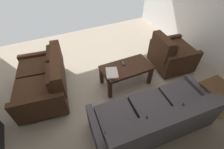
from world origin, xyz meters
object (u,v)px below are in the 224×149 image
Objects in this scene: coffee_table at (126,70)px; armchair_side at (171,54)px; end_table at (216,91)px; book_stack at (112,75)px; tv_remote at (123,63)px; sofa_main at (155,118)px; loveseat_near at (45,80)px.

armchair_side is (-1.23, -0.08, -0.03)m from coffee_table.
end_table reaches higher than book_stack.
end_table is at bearing 128.84° from tv_remote.
sofa_main is 1.97× the size of coffee_table.
loveseat_near is 1.64m from coffee_table.
tv_remote is (0.01, -0.13, 0.09)m from coffee_table.
loveseat_near reaches higher than book_stack.
end_table is 0.65× the size of armchair_side.
armchair_side is at bearing -137.40° from sofa_main.
loveseat_near reaches higher than coffee_table.
end_table reaches higher than tv_remote.
sofa_main is 2.16× the size of armchair_side.
coffee_table is at bearing -157.29° from book_stack.
tv_remote is at bearing -142.21° from book_stack.
loveseat_near is 4.32× the size of book_stack.
armchair_side reaches higher than book_stack.
book_stack is at bearing -35.89° from end_table.
loveseat_near is 9.07× the size of tv_remote.
end_table is 1.82m from book_stack.
sofa_main is 2.16m from loveseat_near.
loveseat_near is at bearing -46.67° from sofa_main.
end_table is at bearing 148.10° from loveseat_near.
loveseat_near is at bearing -10.80° from tv_remote.
sofa_main reaches higher than tv_remote.
sofa_main is 1.28m from tv_remote.
coffee_table is 0.45m from book_stack.
armchair_side is (-0.15, -1.31, -0.13)m from end_table.
armchair_side reaches higher than coffee_table.
armchair_side is 5.70× the size of tv_remote.
tv_remote is at bearing -84.04° from coffee_table.
armchair_side is at bearing 177.63° from tv_remote.
end_table reaches higher than coffee_table.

